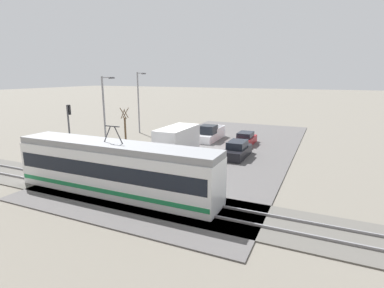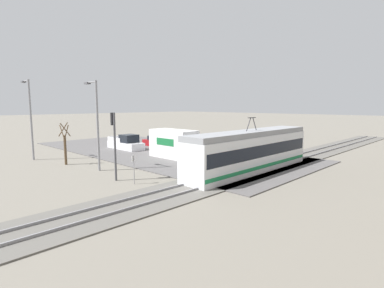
{
  "view_description": "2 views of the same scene",
  "coord_description": "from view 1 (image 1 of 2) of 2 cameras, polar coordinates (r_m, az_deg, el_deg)",
  "views": [
    {
      "loc": [
        -10.81,
        30.03,
        7.91
      ],
      "look_at": [
        0.52,
        5.02,
        1.61
      ],
      "focal_mm": 28.0,
      "sensor_mm": 36.0,
      "label": 1
    },
    {
      "loc": [
        23.62,
        28.84,
        5.76
      ],
      "look_at": [
        2.08,
        7.7,
        1.8
      ],
      "focal_mm": 28.0,
      "sensor_mm": 36.0,
      "label": 2
    }
  ],
  "objects": [
    {
      "name": "box_truck",
      "position": [
        27.86,
        -4.02,
        -0.49
      ],
      "size": [
        2.42,
        9.3,
        3.0
      ],
      "color": "silver",
      "rests_on": "ground"
    },
    {
      "name": "street_tree",
      "position": [
        37.98,
        -12.63,
        3.44
      ],
      "size": [
        0.98,
        0.81,
        4.08
      ],
      "color": "brown",
      "rests_on": "ground"
    },
    {
      "name": "pickup_truck",
      "position": [
        37.24,
        3.46,
        1.9
      ],
      "size": [
        2.02,
        5.74,
        1.92
      ],
      "color": "silver",
      "rests_on": "ground"
    },
    {
      "name": "sedan_car_0",
      "position": [
        29.7,
        8.6,
        -1.2
      ],
      "size": [
        1.87,
        4.74,
        1.59
      ],
      "color": "black",
      "rests_on": "ground"
    },
    {
      "name": "road_surface",
      "position": [
        32.87,
        4.45,
        -0.97
      ],
      "size": [
        16.39,
        37.51,
        0.08
      ],
      "color": "#565454",
      "rests_on": "ground"
    },
    {
      "name": "sedan_car_1",
      "position": [
        35.38,
        10.11,
        0.9
      ],
      "size": [
        1.83,
        4.34,
        1.41
      ],
      "color": "maroon",
      "rests_on": "ground"
    },
    {
      "name": "street_lamp_mid_block",
      "position": [
        42.59,
        -10.04,
        8.55
      ],
      "size": [
        0.36,
        1.95,
        8.35
      ],
      "color": "gray",
      "rests_on": "ground"
    },
    {
      "name": "traffic_light_pole",
      "position": [
        31.2,
        -22.34,
        3.57
      ],
      "size": [
        0.28,
        0.47,
        5.19
      ],
      "color": "#47474C",
      "rests_on": "ground"
    },
    {
      "name": "street_lamp_near_crossing",
      "position": [
        33.53,
        -16.22,
        6.64
      ],
      "size": [
        0.36,
        1.95,
        7.83
      ],
      "color": "gray",
      "rests_on": "ground"
    },
    {
      "name": "light_rail_tram",
      "position": [
        20.88,
        -14.47,
        -4.59
      ],
      "size": [
        14.88,
        2.66,
        4.63
      ],
      "color": "white",
      "rests_on": "ground"
    },
    {
      "name": "rail_bed",
      "position": [
        20.39,
        -10.0,
        -9.97
      ],
      "size": [
        74.79,
        4.4,
        0.22
      ],
      "color": "#5B5954",
      "rests_on": "ground"
    },
    {
      "name": "ground_plane",
      "position": [
        32.88,
        4.45,
        -1.03
      ],
      "size": [
        320.0,
        320.0,
        0.0
      ],
      "primitive_type": "plane",
      "color": "slate"
    },
    {
      "name": "no_parking_sign",
      "position": [
        30.03,
        -24.17,
        -0.93
      ],
      "size": [
        0.32,
        0.08,
        2.14
      ],
      "color": "gray",
      "rests_on": "ground"
    }
  ]
}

